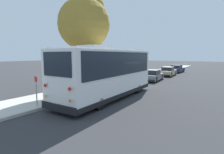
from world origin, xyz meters
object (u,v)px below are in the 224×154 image
parked_sedan_gray (152,76)px  sign_post_far (66,88)px  street_tree (85,21)px  parked_sedan_navy (177,69)px  shuttle_bus (108,71)px  sign_post_near (36,91)px  parked_sedan_tan (168,72)px

parked_sedan_gray → sign_post_far: 11.89m
street_tree → parked_sedan_navy: bearing=-5.6°
shuttle_bus → parked_sedan_gray: shuttle_bus is taller
parked_sedan_gray → sign_post_far: size_ratio=3.06×
street_tree → sign_post_near: size_ratio=4.69×
parked_sedan_tan → street_tree: size_ratio=0.55×
shuttle_bus → parked_sedan_tan: size_ratio=2.11×
parked_sedan_gray → parked_sedan_tan: bearing=-5.4°
parked_sedan_tan → sign_post_near: bearing=172.5°
sign_post_near → sign_post_far: (2.17, 0.00, -0.16)m
street_tree → shuttle_bus: bearing=-102.2°
shuttle_bus → sign_post_near: bearing=153.5°
street_tree → sign_post_far: (-2.59, -0.60, -4.75)m
parked_sedan_tan → sign_post_far: (-17.61, 1.61, 0.24)m
street_tree → sign_post_near: (-4.76, -0.60, -4.59)m
parked_sedan_gray → street_tree: street_tree is taller
parked_sedan_gray → sign_post_near: 14.05m
parked_sedan_gray → sign_post_near: bearing=169.7°
street_tree → sign_post_far: street_tree is taller
parked_sedan_navy → sign_post_far: 23.47m
shuttle_bus → parked_sedan_gray: size_ratio=2.13×
parked_sedan_tan → parked_sedan_navy: bearing=-1.0°
parked_sedan_gray → parked_sedan_tan: 5.82m
shuttle_bus → sign_post_far: 3.03m
shuttle_bus → sign_post_near: shuttle_bus is taller
parked_sedan_navy → shuttle_bus: bearing=-175.0°
parked_sedan_tan → parked_sedan_navy: size_ratio=0.94×
parked_sedan_gray → parked_sedan_navy: parked_sedan_gray is taller
parked_sedan_tan → sign_post_far: sign_post_far is taller
shuttle_bus → parked_sedan_tan: 15.64m
parked_sedan_gray → parked_sedan_navy: bearing=-3.9°
street_tree → sign_post_far: 5.44m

